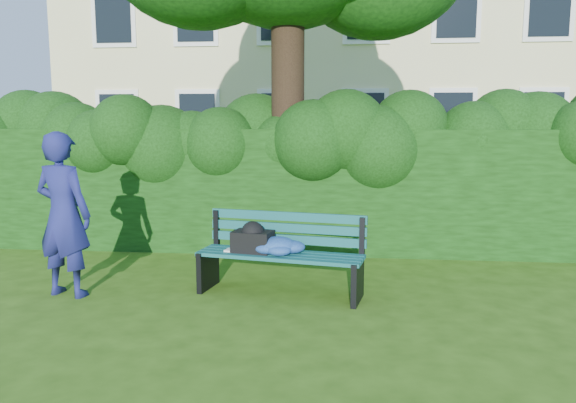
# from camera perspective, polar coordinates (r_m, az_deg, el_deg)

# --- Properties ---
(ground) EXTENTS (80.00, 80.00, 0.00)m
(ground) POSITION_cam_1_polar(r_m,az_deg,el_deg) (6.42, -0.56, -9.19)
(ground) COLOR #2F5010
(ground) RESTS_ON ground
(apartment_building) EXTENTS (16.00, 8.08, 12.00)m
(apartment_building) POSITION_cam_1_polar(r_m,az_deg,el_deg) (20.49, 4.09, 19.74)
(apartment_building) COLOR #CEC68A
(apartment_building) RESTS_ON ground
(hedge) EXTENTS (10.00, 1.00, 1.80)m
(hedge) POSITION_cam_1_polar(r_m,az_deg,el_deg) (8.38, 1.12, 1.23)
(hedge) COLOR black
(hedge) RESTS_ON ground
(park_bench) EXTENTS (1.90, 0.89, 0.89)m
(park_bench) POSITION_cam_1_polar(r_m,az_deg,el_deg) (6.26, -1.35, -4.89)
(park_bench) COLOR #0D4143
(park_bench) RESTS_ON ground
(man_reading) EXTENTS (0.74, 0.57, 1.81)m
(man_reading) POSITION_cam_1_polar(r_m,az_deg,el_deg) (6.59, -21.85, -1.26)
(man_reading) COLOR navy
(man_reading) RESTS_ON ground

